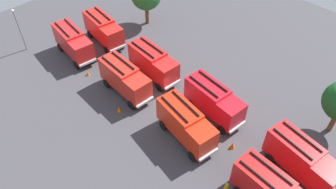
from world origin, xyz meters
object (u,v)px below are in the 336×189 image
Objects in this scene: firefighter_2 at (143,80)px; fire_truck_2 at (186,123)px; fire_truck_5 at (153,62)px; fire_truck_6 at (214,100)px; fire_truck_0 at (73,42)px; fire_truck_7 at (302,158)px; traffic_cone_1 at (88,73)px; traffic_cone_0 at (233,145)px; traffic_cone_2 at (119,109)px; lamppost at (19,27)px; firefighter_1 at (226,189)px; fire_truck_4 at (103,29)px; fire_truck_1 at (125,78)px.

fire_truck_2 is at bearing 120.40° from firefighter_2.
fire_truck_5 is 0.99× the size of fire_truck_6.
fire_truck_6 is (19.96, 4.74, 0.00)m from fire_truck_0.
fire_truck_7 is 26.60m from traffic_cone_1.
fire_truck_6 is at bearing 153.92° from traffic_cone_0.
traffic_cone_0 is 13.10m from traffic_cone_2.
fire_truck_6 is at bearing 18.88° from lamppost.
traffic_cone_0 is (-2.68, 4.72, -0.64)m from firefighter_1.
fire_truck_2 is 26.45m from lamppost.
fire_truck_0 is 5.11m from traffic_cone_1.
fire_truck_0 and fire_truck_6 have the same top height.
fire_truck_4 is (-19.78, 4.57, 0.00)m from fire_truck_2.
fire_truck_1 is at bearing 126.43° from traffic_cone_2.
firefighter_2 reaches higher than traffic_cone_2.
traffic_cone_2 is (1.75, -6.96, -1.79)m from fire_truck_5.
fire_truck_2 is at bearing -5.59° from fire_truck_4.
lamppost reaches higher than traffic_cone_0.
traffic_cone_0 reaches higher than traffic_cone_1.
lamppost is at bearing -117.93° from fire_truck_4.
traffic_cone_2 is (-12.12, -4.97, -0.01)m from traffic_cone_0.
fire_truck_4 reaches higher than traffic_cone_2.
traffic_cone_2 is at bearing -8.46° from traffic_cone_1.
lamppost is at bearing -167.63° from traffic_cone_0.
fire_truck_0 and fire_truck_4 have the same top height.
fire_truck_1 is 16.94m from firefighter_1.
firefighter_2 is (0.46, -2.20, -1.24)m from fire_truck_5.
fire_truck_7 is 10.27× the size of traffic_cone_2.
fire_truck_0 is 1.02× the size of fire_truck_1.
fire_truck_0 is 30.81m from fire_truck_7.
fire_truck_7 is at bearing 13.49° from lamppost.
lamppost reaches higher than firefighter_1.
fire_truck_7 reaches higher than traffic_cone_0.
fire_truck_5 is (10.58, 4.54, 0.00)m from fire_truck_0.
traffic_cone_1 is 11.45m from lamppost.
fire_truck_1 and fire_truck_7 have the same top height.
firefighter_2 is at bearing -18.44° from firefighter_1.
fire_truck_0 is at bearing -174.06° from traffic_cone_0.
fire_truck_1 is 6.26m from traffic_cone_1.
traffic_cone_1 is at bearing -162.84° from fire_truck_1.
fire_truck_0 is 4.55× the size of firefighter_2.
firefighter_1 is at bearing 3.37° from lamppost.
traffic_cone_0 is 0.12× the size of lamppost.
firefighter_1 is at bearing 0.95° from traffic_cone_2.
fire_truck_1 is 0.98× the size of fire_truck_4.
fire_truck_0 is at bearing -170.55° from fire_truck_2.
traffic_cone_1 is (-25.87, -5.89, -1.84)m from fire_truck_7.
fire_truck_7 is (30.16, -0.11, 0.00)m from fire_truck_4.
fire_truck_5 is 2.57m from firefighter_2.
fire_truck_0 is 0.99× the size of fire_truck_7.
firefighter_2 is at bearing 29.24° from traffic_cone_1.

